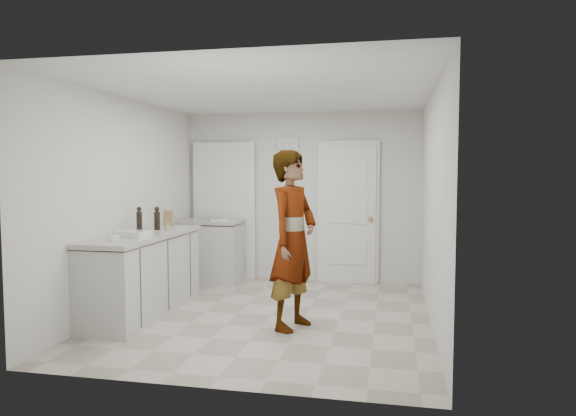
% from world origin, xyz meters
% --- Properties ---
extents(ground, '(4.00, 4.00, 0.00)m').
position_xyz_m(ground, '(0.00, 0.00, 0.00)').
color(ground, gray).
rests_on(ground, ground).
extents(room_shell, '(4.00, 4.00, 4.00)m').
position_xyz_m(room_shell, '(-0.17, 1.95, 1.02)').
color(room_shell, beige).
rests_on(room_shell, ground).
extents(main_counter, '(0.64, 1.96, 0.93)m').
position_xyz_m(main_counter, '(-1.45, -0.20, 0.43)').
color(main_counter, silver).
rests_on(main_counter, ground).
extents(side_counter, '(0.84, 0.61, 0.93)m').
position_xyz_m(side_counter, '(-1.25, 1.55, 0.43)').
color(side_counter, silver).
rests_on(side_counter, ground).
extents(person, '(0.65, 0.79, 1.85)m').
position_xyz_m(person, '(0.33, -0.38, 0.92)').
color(person, silver).
rests_on(person, ground).
extents(cake_mix_box, '(0.13, 0.06, 0.20)m').
position_xyz_m(cake_mix_box, '(-1.52, 0.65, 1.03)').
color(cake_mix_box, olive).
rests_on(cake_mix_box, main_counter).
extents(spice_jar, '(0.05, 0.05, 0.08)m').
position_xyz_m(spice_jar, '(-1.31, 0.16, 0.97)').
color(spice_jar, tan).
rests_on(spice_jar, main_counter).
extents(oil_cruet_a, '(0.07, 0.07, 0.28)m').
position_xyz_m(oil_cruet_a, '(-1.46, 0.18, 1.06)').
color(oil_cruet_a, black).
rests_on(oil_cruet_a, main_counter).
extents(oil_cruet_b, '(0.07, 0.07, 0.30)m').
position_xyz_m(oil_cruet_b, '(-1.57, -0.05, 1.07)').
color(oil_cruet_b, black).
rests_on(oil_cruet_b, main_counter).
extents(baking_dish, '(0.38, 0.30, 0.06)m').
position_xyz_m(baking_dish, '(-1.44, -0.46, 0.95)').
color(baking_dish, silver).
rests_on(baking_dish, main_counter).
extents(egg_bowl, '(0.12, 0.12, 0.04)m').
position_xyz_m(egg_bowl, '(-1.47, -0.78, 0.95)').
color(egg_bowl, silver).
rests_on(egg_bowl, main_counter).
extents(papers, '(0.32, 0.37, 0.01)m').
position_xyz_m(papers, '(-1.14, 1.55, 0.93)').
color(papers, white).
rests_on(papers, side_counter).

